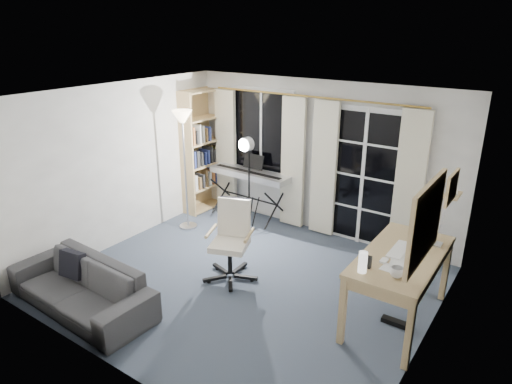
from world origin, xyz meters
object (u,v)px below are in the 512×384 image
sofa (79,279)px  studio_light (247,156)px  bookshelf (203,153)px  desk (401,263)px  office_chair (232,232)px  mug (397,271)px  torchiere_lamp (183,135)px  keyboard_piano (250,175)px  monitor (436,218)px

sofa → studio_light: bearing=83.3°
bookshelf → desk: 4.25m
studio_light → sofa: 2.93m
bookshelf → office_chair: bearing=-38.2°
studio_light → mug: bearing=-19.0°
torchiere_lamp → studio_light: bearing=19.9°
mug → sofa: size_ratio=0.07×
keyboard_piano → desk: size_ratio=0.95×
bookshelf → office_chair: (1.88, -1.63, -0.40)m
keyboard_piano → monitor: size_ratio=2.46×
torchiere_lamp → keyboard_piano: (0.65, 0.84, -0.76)m
bookshelf → keyboard_piano: 1.03m
studio_light → office_chair: studio_light is taller
office_chair → desk: office_chair is taller
keyboard_piano → mug: keyboard_piano is taller
torchiere_lamp → mug: (3.75, -1.02, -0.66)m
studio_light → monitor: (2.89, -0.42, -0.15)m
monitor → sofa: bearing=-145.3°
torchiere_lamp → desk: 3.78m
keyboard_piano → mug: 3.62m
studio_light → mug: studio_light is taller
torchiere_lamp → studio_light: (0.96, 0.35, -0.26)m
mug → keyboard_piano: bearing=148.9°
bookshelf → monitor: (4.20, -0.93, 0.13)m
monitor → mug: 0.99m
keyboard_piano → studio_light: size_ratio=0.91×
torchiere_lamp → keyboard_piano: 1.31m
office_chair → sofa: office_chair is taller
monitor → torchiere_lamp: bearing=178.5°
office_chair → mug: bearing=-26.9°
office_chair → monitor: size_ratio=1.75×
bookshelf → sofa: bearing=-72.0°
desk → mug: 0.54m
monitor → desk: bearing=-113.9°
bookshelf → studio_light: bookshelf is taller
office_chair → mug: size_ratio=7.71×
mug → sofa: (-3.22, -1.38, -0.52)m
bookshelf → sofa: bookshelf is taller
bookshelf → torchiere_lamp: bearing=-64.5°
torchiere_lamp → sofa: 2.73m
torchiere_lamp → studio_light: torchiere_lamp is taller
torchiere_lamp → sofa: size_ratio=0.99×
studio_light → monitor: bearing=-1.1°
monitor → office_chair: bearing=-163.6°
bookshelf → keyboard_piano: size_ratio=1.46×
keyboard_piano → desk: bearing=-22.3°
torchiere_lamp → monitor: (3.84, -0.07, -0.42)m
bookshelf → torchiere_lamp: bookshelf is taller
bookshelf → torchiere_lamp: 1.08m
mug → desk: bearing=101.3°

